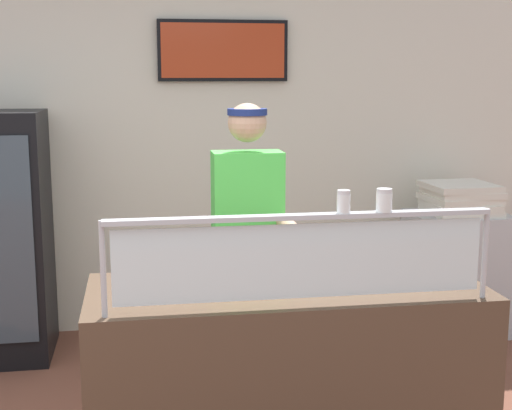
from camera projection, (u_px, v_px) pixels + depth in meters
name	position (u px, v px, depth m)	size (l,w,h in m)	color
shop_rear_unit	(226.00, 148.00, 5.47)	(6.22, 0.13, 2.70)	silver
serving_counter	(286.00, 383.00, 3.42)	(1.82, 0.73, 0.95)	#4C3828
sneeze_guard	(302.00, 247.00, 2.99)	(1.64, 0.06, 0.40)	#B2B5BC
pizza_tray	(246.00, 281.00, 3.36)	(0.42, 0.42, 0.04)	#9EA0A8
pizza_server	(256.00, 277.00, 3.34)	(0.07, 0.28, 0.01)	#ADAFB7
parmesan_shaker	(344.00, 203.00, 2.99)	(0.06, 0.06, 0.10)	white
pepper_flake_shaker	(384.00, 202.00, 3.02)	(0.07, 0.07, 0.10)	white
worker_figure	(248.00, 241.00, 4.00)	(0.41, 0.50, 1.76)	#23232D
prep_shelf	(456.00, 272.00, 5.43)	(0.70, 0.55, 0.90)	#B7BABF
pizza_box_stack	(460.00, 198.00, 5.33)	(0.51, 0.50, 0.22)	silver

